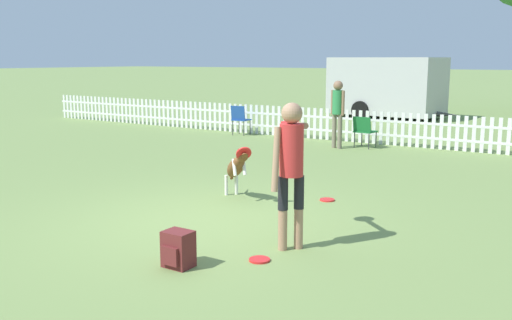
{
  "coord_description": "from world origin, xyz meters",
  "views": [
    {
      "loc": [
        4.8,
        -6.07,
        2.24
      ],
      "look_at": [
        0.5,
        0.54,
        0.83
      ],
      "focal_mm": 40.0,
      "sensor_mm": 36.0,
      "label": 1
    }
  ],
  "objects_px": {
    "backpack_on_grass": "(178,249)",
    "folding_chair_center": "(240,117)",
    "leaping_dog": "(237,166)",
    "spectator_standing": "(338,107)",
    "equipment_trailer": "(387,86)",
    "folding_chair_blue_left": "(364,129)",
    "frisbee_near_handler": "(327,200)",
    "frisbee_near_dog": "(259,260)",
    "handler_person": "(291,157)"
  },
  "relations": [
    {
      "from": "backpack_on_grass",
      "to": "folding_chair_center",
      "type": "bearing_deg",
      "value": 121.12
    },
    {
      "from": "leaping_dog",
      "to": "folding_chair_center",
      "type": "bearing_deg",
      "value": -105.39
    },
    {
      "from": "spectator_standing",
      "to": "equipment_trailer",
      "type": "height_order",
      "value": "equipment_trailer"
    },
    {
      "from": "folding_chair_blue_left",
      "to": "folding_chair_center",
      "type": "bearing_deg",
      "value": 0.29
    },
    {
      "from": "spectator_standing",
      "to": "frisbee_near_handler",
      "type": "bearing_deg",
      "value": 127.55
    },
    {
      "from": "leaping_dog",
      "to": "frisbee_near_dog",
      "type": "distance_m",
      "value": 2.89
    },
    {
      "from": "frisbee_near_handler",
      "to": "folding_chair_blue_left",
      "type": "xyz_separation_m",
      "value": [
        -1.64,
        5.44,
        0.47
      ]
    },
    {
      "from": "equipment_trailer",
      "to": "leaping_dog",
      "type": "bearing_deg",
      "value": -74.6
    },
    {
      "from": "folding_chair_center",
      "to": "spectator_standing",
      "type": "xyz_separation_m",
      "value": [
        3.47,
        -0.71,
        0.51
      ]
    },
    {
      "from": "frisbee_near_dog",
      "to": "folding_chair_center",
      "type": "height_order",
      "value": "folding_chair_center"
    },
    {
      "from": "handler_person",
      "to": "leaping_dog",
      "type": "height_order",
      "value": "handler_person"
    },
    {
      "from": "folding_chair_blue_left",
      "to": "spectator_standing",
      "type": "bearing_deg",
      "value": 40.57
    },
    {
      "from": "spectator_standing",
      "to": "equipment_trailer",
      "type": "relative_size",
      "value": 0.35
    },
    {
      "from": "leaping_dog",
      "to": "handler_person",
      "type": "bearing_deg",
      "value": 90.24
    },
    {
      "from": "spectator_standing",
      "to": "leaping_dog",
      "type": "bearing_deg",
      "value": 113.37
    },
    {
      "from": "folding_chair_blue_left",
      "to": "spectator_standing",
      "type": "xyz_separation_m",
      "value": [
        -0.56,
        -0.4,
        0.56
      ]
    },
    {
      "from": "backpack_on_grass",
      "to": "folding_chair_center",
      "type": "height_order",
      "value": "folding_chair_center"
    },
    {
      "from": "folding_chair_center",
      "to": "folding_chair_blue_left",
      "type": "bearing_deg",
      "value": 171.1
    },
    {
      "from": "frisbee_near_handler",
      "to": "folding_chair_center",
      "type": "relative_size",
      "value": 0.27
    },
    {
      "from": "equipment_trailer",
      "to": "frisbee_near_handler",
      "type": "bearing_deg",
      "value": -68.87
    },
    {
      "from": "folding_chair_center",
      "to": "spectator_standing",
      "type": "relative_size",
      "value": 0.52
    },
    {
      "from": "frisbee_near_handler",
      "to": "spectator_standing",
      "type": "relative_size",
      "value": 0.14
    },
    {
      "from": "leaping_dog",
      "to": "frisbee_near_dog",
      "type": "xyz_separation_m",
      "value": [
        1.83,
        -2.17,
        -0.54
      ]
    },
    {
      "from": "frisbee_near_dog",
      "to": "folding_chair_center",
      "type": "xyz_separation_m",
      "value": [
        -6.26,
        8.66,
        0.52
      ]
    },
    {
      "from": "backpack_on_grass",
      "to": "equipment_trailer",
      "type": "xyz_separation_m",
      "value": [
        -3.84,
        16.62,
        1.01
      ]
    },
    {
      "from": "backpack_on_grass",
      "to": "folding_chair_blue_left",
      "type": "distance_m",
      "value": 9.14
    },
    {
      "from": "leaping_dog",
      "to": "spectator_standing",
      "type": "distance_m",
      "value": 5.88
    },
    {
      "from": "frisbee_near_handler",
      "to": "spectator_standing",
      "type": "xyz_separation_m",
      "value": [
        -2.2,
        5.04,
        1.03
      ]
    },
    {
      "from": "folding_chair_blue_left",
      "to": "folding_chair_center",
      "type": "relative_size",
      "value": 0.91
    },
    {
      "from": "folding_chair_blue_left",
      "to": "folding_chair_center",
      "type": "height_order",
      "value": "folding_chair_center"
    },
    {
      "from": "handler_person",
      "to": "frisbee_near_handler",
      "type": "bearing_deg",
      "value": 55.8
    },
    {
      "from": "spectator_standing",
      "to": "backpack_on_grass",
      "type": "bearing_deg",
      "value": 117.96
    },
    {
      "from": "frisbee_near_dog",
      "to": "backpack_on_grass",
      "type": "height_order",
      "value": "backpack_on_grass"
    },
    {
      "from": "handler_person",
      "to": "frisbee_near_dog",
      "type": "bearing_deg",
      "value": -145.93
    },
    {
      "from": "leaping_dog",
      "to": "frisbee_near_dog",
      "type": "bearing_deg",
      "value": 80.39
    },
    {
      "from": "frisbee_near_handler",
      "to": "equipment_trailer",
      "type": "height_order",
      "value": "equipment_trailer"
    },
    {
      "from": "folding_chair_blue_left",
      "to": "folding_chair_center",
      "type": "distance_m",
      "value": 4.04
    },
    {
      "from": "leaping_dog",
      "to": "folding_chair_blue_left",
      "type": "height_order",
      "value": "leaping_dog"
    },
    {
      "from": "frisbee_near_handler",
      "to": "frisbee_near_dog",
      "type": "xyz_separation_m",
      "value": [
        0.58,
        -2.92,
        0.0
      ]
    },
    {
      "from": "frisbee_near_handler",
      "to": "frisbee_near_dog",
      "type": "height_order",
      "value": "same"
    },
    {
      "from": "frisbee_near_handler",
      "to": "equipment_trailer",
      "type": "distance_m",
      "value": 13.68
    },
    {
      "from": "backpack_on_grass",
      "to": "equipment_trailer",
      "type": "height_order",
      "value": "equipment_trailer"
    },
    {
      "from": "frisbee_near_dog",
      "to": "folding_chair_blue_left",
      "type": "bearing_deg",
      "value": 104.91
    },
    {
      "from": "frisbee_near_dog",
      "to": "folding_chair_center",
      "type": "relative_size",
      "value": 0.27
    },
    {
      "from": "frisbee_near_handler",
      "to": "folding_chair_blue_left",
      "type": "height_order",
      "value": "folding_chair_blue_left"
    },
    {
      "from": "spectator_standing",
      "to": "frisbee_near_dog",
      "type": "bearing_deg",
      "value": 123.26
    },
    {
      "from": "handler_person",
      "to": "frisbee_near_handler",
      "type": "distance_m",
      "value": 2.66
    },
    {
      "from": "leaping_dog",
      "to": "frisbee_near_handler",
      "type": "distance_m",
      "value": 1.55
    },
    {
      "from": "backpack_on_grass",
      "to": "folding_chair_center",
      "type": "relative_size",
      "value": 0.46
    },
    {
      "from": "backpack_on_grass",
      "to": "folding_chair_blue_left",
      "type": "height_order",
      "value": "folding_chair_blue_left"
    }
  ]
}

